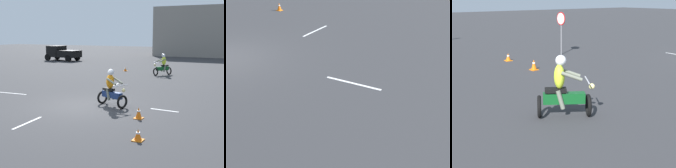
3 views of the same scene
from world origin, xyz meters
The scene contains 5 objects.
motorcycle_rider_background centered at (0.00, 11.56, 0.73)m, with size 1.28×1.50×1.66m.
stop_sign centered at (7.39, 5.82, 1.63)m, with size 0.70×0.08×2.30m.
traffic_cone_near_right centered at (5.10, 9.12, 0.22)m, with size 0.32×0.32×0.46m.
traffic_cone_far_right centered at (7.59, 9.01, 0.18)m, with size 0.32×0.32×0.38m.
lane_stripe_e centered at (3.46, 0.83, 0.00)m, with size 0.10×1.24×0.01m, color silver.
Camera 3 is at (-6.08, 16.37, 3.07)m, focal length 50.00 mm.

